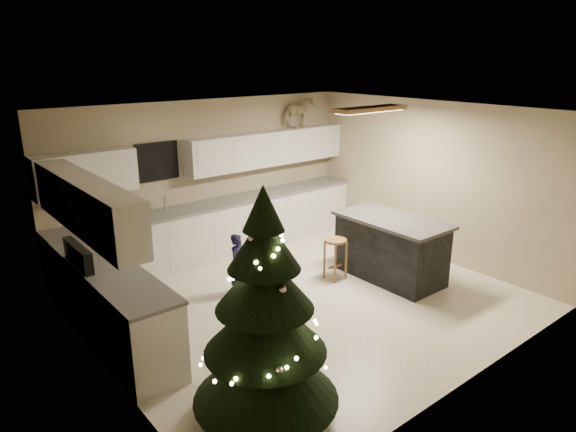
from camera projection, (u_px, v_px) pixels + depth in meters
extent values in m
plane|color=beige|center=(304.00, 300.00, 7.19)|extent=(5.50, 5.50, 0.00)
cube|color=tan|center=(208.00, 178.00, 8.65)|extent=(5.50, 0.02, 2.60)
cube|color=tan|center=(474.00, 270.00, 4.95)|extent=(5.50, 0.02, 2.60)
cube|color=tan|center=(97.00, 262.00, 5.14)|extent=(0.02, 5.00, 2.60)
cube|color=tan|center=(431.00, 181.00, 8.45)|extent=(0.02, 5.00, 2.60)
cube|color=silver|center=(306.00, 112.00, 6.40)|extent=(5.50, 5.00, 0.02)
cube|color=olive|center=(370.00, 109.00, 7.28)|extent=(1.25, 0.32, 0.06)
cube|color=white|center=(370.00, 111.00, 7.29)|extent=(1.15, 0.24, 0.02)
cube|color=silver|center=(219.00, 230.00, 8.68)|extent=(5.48, 0.60, 0.90)
cube|color=silver|center=(113.00, 307.00, 6.02)|extent=(0.60, 2.60, 0.90)
cube|color=slate|center=(218.00, 203.00, 8.53)|extent=(5.48, 0.62, 0.04)
cube|color=slate|center=(110.00, 270.00, 5.89)|extent=(0.62, 2.60, 0.04)
cube|color=silver|center=(85.00, 173.00, 7.16)|extent=(1.40, 0.35, 0.60)
cube|color=silver|center=(268.00, 148.00, 9.09)|extent=(3.20, 0.35, 0.60)
cube|color=silver|center=(86.00, 205.00, 5.66)|extent=(0.35, 2.60, 0.60)
cube|color=black|center=(157.00, 161.00, 7.96)|extent=(0.70, 0.04, 0.60)
cube|color=#99999E|center=(169.00, 215.00, 8.00)|extent=(0.55, 0.40, 0.06)
cylinder|color=#99999E|center=(165.00, 203.00, 8.03)|extent=(0.03, 0.03, 0.24)
cube|color=black|center=(105.00, 298.00, 6.26)|extent=(0.64, 0.75, 0.90)
cube|color=black|center=(78.00, 257.00, 5.92)|extent=(0.10, 0.75, 0.30)
cube|color=black|center=(390.00, 250.00, 7.80)|extent=(0.80, 1.60, 0.90)
cube|color=black|center=(392.00, 220.00, 7.66)|extent=(0.90, 1.70, 0.05)
cylinder|color=olive|center=(336.00, 241.00, 7.71)|extent=(0.33, 0.33, 0.04)
cylinder|color=olive|center=(335.00, 264.00, 7.65)|extent=(0.04, 0.04, 0.60)
cylinder|color=olive|center=(346.00, 260.00, 7.79)|extent=(0.04, 0.04, 0.60)
cylinder|color=olive|center=(324.00, 260.00, 7.82)|extent=(0.04, 0.04, 0.60)
cylinder|color=olive|center=(335.00, 256.00, 7.96)|extent=(0.04, 0.04, 0.60)
cube|color=olive|center=(335.00, 266.00, 7.83)|extent=(0.25, 0.03, 0.03)
cylinder|color=#3F2816|center=(266.00, 402.00, 4.84)|extent=(0.12, 0.12, 0.30)
cone|color=black|center=(266.00, 365.00, 4.72)|extent=(1.37, 1.37, 0.71)
cone|color=black|center=(265.00, 321.00, 4.59)|extent=(1.13, 1.13, 0.61)
cone|color=black|center=(264.00, 280.00, 4.46)|extent=(0.89, 0.89, 0.55)
cone|color=black|center=(264.00, 242.00, 4.36)|extent=(0.65, 0.65, 0.50)
cone|color=black|center=(263.00, 208.00, 4.27)|extent=(0.36, 0.36, 0.40)
sphere|color=#FFD88C|center=(322.00, 365.00, 5.24)|extent=(0.04, 0.04, 0.04)
sphere|color=#FFD88C|center=(304.00, 353.00, 5.37)|extent=(0.04, 0.04, 0.04)
sphere|color=#FFD88C|center=(283.00, 346.00, 5.42)|extent=(0.04, 0.04, 0.04)
sphere|color=#FFD88C|center=(261.00, 342.00, 5.41)|extent=(0.04, 0.04, 0.04)
sphere|color=#FFD88C|center=(241.00, 342.00, 5.32)|extent=(0.04, 0.04, 0.04)
sphere|color=#FFD88C|center=(223.00, 345.00, 5.18)|extent=(0.04, 0.04, 0.04)
sphere|color=#FFD88C|center=(210.00, 351.00, 4.99)|extent=(0.04, 0.04, 0.04)
sphere|color=#FFD88C|center=(202.00, 359.00, 4.79)|extent=(0.04, 0.04, 0.04)
sphere|color=#FFD88C|center=(201.00, 367.00, 4.59)|extent=(0.04, 0.04, 0.04)
sphere|color=#FFD88C|center=(207.00, 374.00, 4.41)|extent=(0.04, 0.04, 0.04)
sphere|color=#FFD88C|center=(220.00, 379.00, 4.27)|extent=(0.04, 0.04, 0.04)
sphere|color=#FFD88C|center=(239.00, 380.00, 4.18)|extent=(0.04, 0.04, 0.04)
sphere|color=#FFD88C|center=(261.00, 376.00, 4.15)|extent=(0.04, 0.04, 0.04)
sphere|color=#FFD88C|center=(281.00, 369.00, 4.17)|extent=(0.04, 0.04, 0.04)
sphere|color=#FFD88C|center=(299.00, 358.00, 4.24)|extent=(0.04, 0.04, 0.04)
sphere|color=#FFD88C|center=(310.00, 344.00, 4.35)|extent=(0.04, 0.04, 0.04)
sphere|color=#FFD88C|center=(315.00, 331.00, 4.48)|extent=(0.04, 0.04, 0.04)
sphere|color=#FFD88C|center=(315.00, 318.00, 4.61)|extent=(0.04, 0.04, 0.04)
sphere|color=#FFD88C|center=(309.00, 306.00, 4.73)|extent=(0.04, 0.04, 0.04)
sphere|color=#FFD88C|center=(299.00, 296.00, 4.82)|extent=(0.04, 0.04, 0.04)
sphere|color=#FFD88C|center=(287.00, 288.00, 4.87)|extent=(0.04, 0.04, 0.04)
sphere|color=#FFD88C|center=(273.00, 283.00, 4.89)|extent=(0.04, 0.04, 0.04)
sphere|color=#FFD88C|center=(260.00, 279.00, 4.86)|extent=(0.04, 0.04, 0.04)
sphere|color=#FFD88C|center=(248.00, 277.00, 4.79)|extent=(0.04, 0.04, 0.04)
sphere|color=#FFD88C|center=(239.00, 276.00, 4.70)|extent=(0.04, 0.04, 0.04)
sphere|color=#FFD88C|center=(232.00, 276.00, 4.59)|extent=(0.04, 0.04, 0.04)
sphere|color=#FFD88C|center=(230.00, 276.00, 4.48)|extent=(0.04, 0.04, 0.04)
sphere|color=#FFD88C|center=(231.00, 276.00, 4.37)|extent=(0.04, 0.04, 0.04)
sphere|color=#FFD88C|center=(236.00, 275.00, 4.28)|extent=(0.04, 0.04, 0.04)
sphere|color=#FFD88C|center=(244.00, 272.00, 4.22)|extent=(0.04, 0.04, 0.04)
sphere|color=#FFD88C|center=(254.00, 268.00, 4.18)|extent=(0.04, 0.04, 0.04)
sphere|color=#FFD88C|center=(263.00, 263.00, 4.17)|extent=(0.04, 0.04, 0.04)
sphere|color=#FFD88C|center=(272.00, 256.00, 4.19)|extent=(0.04, 0.04, 0.04)
sphere|color=#FFD88C|center=(278.00, 249.00, 4.22)|extent=(0.04, 0.04, 0.04)
sphere|color=#FFD88C|center=(281.00, 241.00, 4.26)|extent=(0.04, 0.04, 0.04)
sphere|color=#FFD88C|center=(282.00, 234.00, 4.30)|extent=(0.04, 0.04, 0.04)
sphere|color=#FFD88C|center=(281.00, 227.00, 4.34)|extent=(0.04, 0.04, 0.04)
sphere|color=#FFD88C|center=(278.00, 220.00, 4.36)|extent=(0.04, 0.04, 0.04)
sphere|color=#FFD88C|center=(273.00, 214.00, 4.37)|extent=(0.04, 0.04, 0.04)
sphere|color=#FFD88C|center=(269.00, 209.00, 4.36)|extent=(0.04, 0.04, 0.04)
sphere|color=#FFD88C|center=(265.00, 204.00, 4.34)|extent=(0.04, 0.04, 0.04)
sphere|color=#FFD88C|center=(262.00, 199.00, 4.31)|extent=(0.04, 0.04, 0.04)
sphere|color=silver|center=(315.00, 356.00, 5.13)|extent=(0.07, 0.07, 0.07)
sphere|color=silver|center=(211.00, 352.00, 4.84)|extent=(0.07, 0.07, 0.07)
sphere|color=silver|center=(283.00, 369.00, 4.23)|extent=(0.07, 0.07, 0.07)
sphere|color=silver|center=(289.00, 304.00, 4.90)|extent=(0.07, 0.07, 0.07)
sphere|color=silver|center=(228.00, 302.00, 4.51)|extent=(0.07, 0.07, 0.07)
sphere|color=silver|center=(282.00, 290.00, 4.28)|extent=(0.07, 0.07, 0.07)
sphere|color=silver|center=(270.00, 251.00, 4.57)|extent=(0.07, 0.07, 0.07)
sphere|color=silver|center=(252.00, 238.00, 4.31)|extent=(0.07, 0.07, 0.07)
sphere|color=silver|center=(267.00, 214.00, 4.26)|extent=(0.07, 0.07, 0.07)
imported|color=black|center=(239.00, 264.00, 7.26)|extent=(0.38, 0.32, 0.90)
cube|color=olive|center=(301.00, 127.00, 9.40)|extent=(0.24, 0.02, 0.02)
cube|color=olive|center=(298.00, 127.00, 9.46)|extent=(0.24, 0.02, 0.02)
imported|color=tan|center=(299.00, 112.00, 9.35)|extent=(0.65, 0.35, 0.52)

